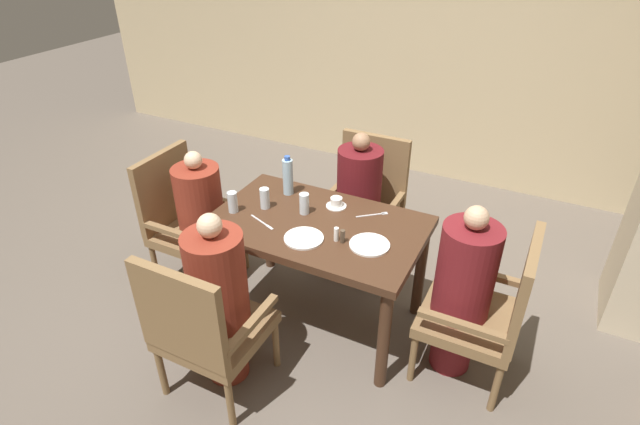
# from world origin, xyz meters

# --- Properties ---
(ground_plane) EXTENTS (16.00, 16.00, 0.00)m
(ground_plane) POSITION_xyz_m (0.00, 0.00, 0.00)
(ground_plane) COLOR #60564C
(wall_back) EXTENTS (8.00, 0.06, 2.80)m
(wall_back) POSITION_xyz_m (0.00, 2.45, 1.40)
(wall_back) COLOR #C6B289
(wall_back) RESTS_ON ground_plane
(dining_table) EXTENTS (1.29, 0.80, 0.76)m
(dining_table) POSITION_xyz_m (0.00, 0.00, 0.65)
(dining_table) COLOR #422819
(dining_table) RESTS_ON ground_plane
(chair_left_side) EXTENTS (0.53, 0.53, 0.96)m
(chair_left_side) POSITION_xyz_m (-1.06, 0.00, 0.50)
(chair_left_side) COLOR brown
(chair_left_side) RESTS_ON ground_plane
(diner_in_left_chair) EXTENTS (0.32, 0.32, 1.04)m
(diner_in_left_chair) POSITION_xyz_m (-0.91, 0.00, 0.53)
(diner_in_left_chair) COLOR maroon
(diner_in_left_chair) RESTS_ON ground_plane
(chair_far_side) EXTENTS (0.53, 0.53, 0.96)m
(chair_far_side) POSITION_xyz_m (0.00, 0.82, 0.50)
(chair_far_side) COLOR brown
(chair_far_side) RESTS_ON ground_plane
(diner_in_far_chair) EXTENTS (0.32, 0.32, 1.09)m
(diner_in_far_chair) POSITION_xyz_m (-0.00, 0.66, 0.56)
(diner_in_far_chair) COLOR #5B1419
(diner_in_far_chair) RESTS_ON ground_plane
(chair_right_side) EXTENTS (0.53, 0.53, 0.96)m
(chair_right_side) POSITION_xyz_m (1.06, 0.00, 0.50)
(chair_right_side) COLOR brown
(chair_right_side) RESTS_ON ground_plane
(diner_in_right_chair) EXTENTS (0.32, 0.32, 1.11)m
(diner_in_right_chair) POSITION_xyz_m (0.91, 0.00, 0.57)
(diner_in_right_chair) COLOR maroon
(diner_in_right_chair) RESTS_ON ground_plane
(chair_near_corner) EXTENTS (0.53, 0.53, 0.96)m
(chair_near_corner) POSITION_xyz_m (-0.26, -0.82, 0.50)
(chair_near_corner) COLOR brown
(chair_near_corner) RESTS_ON ground_plane
(diner_in_near_chair) EXTENTS (0.32, 0.32, 1.11)m
(diner_in_near_chair) POSITION_xyz_m (-0.26, -0.66, 0.57)
(diner_in_near_chair) COLOR maroon
(diner_in_near_chair) RESTS_ON ground_plane
(plate_main_left) EXTENTS (0.23, 0.23, 0.01)m
(plate_main_left) POSITION_xyz_m (0.01, -0.19, 0.76)
(plate_main_left) COLOR white
(plate_main_left) RESTS_ON dining_table
(plate_main_right) EXTENTS (0.23, 0.23, 0.01)m
(plate_main_right) POSITION_xyz_m (0.37, -0.08, 0.76)
(plate_main_right) COLOR white
(plate_main_right) RESTS_ON dining_table
(teacup_with_saucer) EXTENTS (0.13, 0.13, 0.06)m
(teacup_with_saucer) POSITION_xyz_m (0.02, 0.22, 0.78)
(teacup_with_saucer) COLOR white
(teacup_with_saucer) RESTS_ON dining_table
(water_bottle) EXTENTS (0.07, 0.07, 0.27)m
(water_bottle) POSITION_xyz_m (-0.34, 0.24, 0.88)
(water_bottle) COLOR #A3C6DB
(water_bottle) RESTS_ON dining_table
(glass_tall_near) EXTENTS (0.06, 0.06, 0.14)m
(glass_tall_near) POSITION_xyz_m (-0.53, -0.12, 0.82)
(glass_tall_near) COLOR silver
(glass_tall_near) RESTS_ON dining_table
(glass_tall_mid) EXTENTS (0.06, 0.06, 0.14)m
(glass_tall_mid) POSITION_xyz_m (-0.37, 0.01, 0.82)
(glass_tall_mid) COLOR silver
(glass_tall_mid) RESTS_ON dining_table
(glass_tall_far) EXTENTS (0.06, 0.06, 0.14)m
(glass_tall_far) POSITION_xyz_m (-0.12, 0.06, 0.82)
(glass_tall_far) COLOR silver
(glass_tall_far) RESTS_ON dining_table
(salt_shaker) EXTENTS (0.03, 0.03, 0.09)m
(salt_shaker) POSITION_xyz_m (0.18, -0.12, 0.80)
(salt_shaker) COLOR white
(salt_shaker) RESTS_ON dining_table
(pepper_shaker) EXTENTS (0.03, 0.03, 0.08)m
(pepper_shaker) POSITION_xyz_m (0.22, -0.12, 0.80)
(pepper_shaker) COLOR #4C3D2D
(pepper_shaker) RESTS_ON dining_table
(fork_beside_plate) EXTENTS (0.17, 0.14, 0.00)m
(fork_beside_plate) POSITION_xyz_m (0.28, 0.24, 0.76)
(fork_beside_plate) COLOR silver
(fork_beside_plate) RESTS_ON dining_table
(knife_beside_plate) EXTENTS (0.21, 0.09, 0.00)m
(knife_beside_plate) POSITION_xyz_m (-0.29, -0.15, 0.76)
(knife_beside_plate) COLOR silver
(knife_beside_plate) RESTS_ON dining_table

